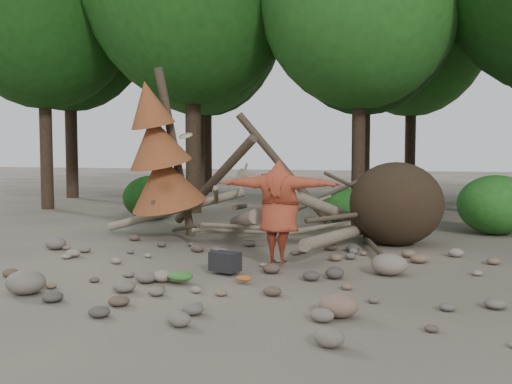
% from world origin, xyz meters
% --- Properties ---
extents(ground, '(120.00, 120.00, 0.00)m').
position_xyz_m(ground, '(0.00, 0.00, 0.00)').
color(ground, '#514C44').
rests_on(ground, ground).
extents(deadfall_pile, '(8.55, 5.24, 3.30)m').
position_xyz_m(deadfall_pile, '(2.02, 4.24, 0.95)').
color(deadfall_pile, '#332619').
rests_on(deadfall_pile, ground).
extents(dead_conifer, '(2.06, 2.16, 4.35)m').
position_xyz_m(dead_conifer, '(-3.12, 3.37, 2.11)').
color(dead_conifer, '#4C3F30').
rests_on(dead_conifer, ground).
extents(bush_left, '(1.80, 1.80, 1.44)m').
position_xyz_m(bush_left, '(-5.50, 7.20, 0.72)').
color(bush_left, '#174813').
rests_on(bush_left, ground).
extents(bush_mid, '(1.40, 1.40, 1.12)m').
position_xyz_m(bush_mid, '(0.80, 7.80, 0.56)').
color(bush_mid, '#205C1A').
rests_on(bush_mid, ground).
extents(bush_right, '(2.00, 2.00, 1.60)m').
position_xyz_m(bush_right, '(5.00, 7.00, 0.80)').
color(bush_right, '#286D21').
rests_on(bush_right, ground).
extents(frisbee_thrower, '(3.45, 0.76, 2.55)m').
position_xyz_m(frisbee_thrower, '(0.67, 1.00, 1.07)').
color(frisbee_thrower, '#993822').
rests_on(frisbee_thrower, ground).
extents(backpack, '(0.59, 0.47, 0.34)m').
position_xyz_m(backpack, '(-0.07, 0.05, 0.17)').
color(backpack, black).
rests_on(backpack, ground).
extents(cloth_green, '(0.44, 0.37, 0.17)m').
position_xyz_m(cloth_green, '(-0.50, -0.90, 0.08)').
color(cloth_green, '#346B2A').
rests_on(cloth_green, ground).
extents(cloth_orange, '(0.27, 0.22, 0.10)m').
position_xyz_m(cloth_orange, '(0.51, -0.58, 0.05)').
color(cloth_orange, '#B2521E').
rests_on(cloth_orange, ground).
extents(boulder_front_left, '(0.63, 0.57, 0.38)m').
position_xyz_m(boulder_front_left, '(-2.48, -2.28, 0.19)').
color(boulder_front_left, slate).
rests_on(boulder_front_left, ground).
extents(boulder_front_right, '(0.53, 0.48, 0.32)m').
position_xyz_m(boulder_front_right, '(2.36, -1.99, 0.16)').
color(boulder_front_right, '#7E614E').
rests_on(boulder_front_right, ground).
extents(boulder_mid_right, '(0.65, 0.59, 0.39)m').
position_xyz_m(boulder_mid_right, '(2.76, 0.89, 0.20)').
color(boulder_mid_right, gray).
rests_on(boulder_mid_right, ground).
extents(boulder_mid_left, '(0.48, 0.43, 0.29)m').
position_xyz_m(boulder_mid_left, '(-4.68, 1.29, 0.14)').
color(boulder_mid_left, '#6A6259').
rests_on(boulder_mid_left, ground).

